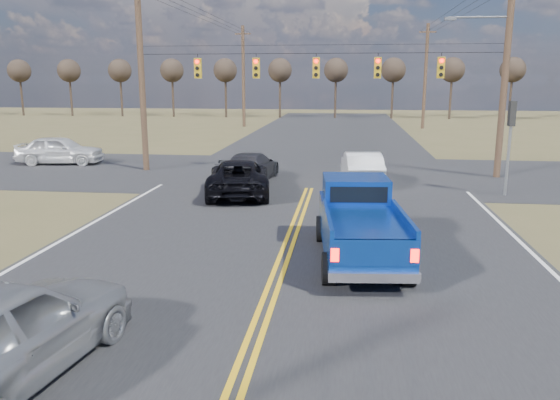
# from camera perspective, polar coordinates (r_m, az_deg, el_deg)

# --- Properties ---
(ground) EXTENTS (160.00, 160.00, 0.00)m
(ground) POSITION_cam_1_polar(r_m,az_deg,el_deg) (10.92, -2.26, -13.23)
(ground) COLOR brown
(ground) RESTS_ON ground
(road_main) EXTENTS (14.00, 120.00, 0.02)m
(road_main) POSITION_cam_1_polar(r_m,az_deg,el_deg) (20.33, 2.27, -1.01)
(road_main) COLOR #28282B
(road_main) RESTS_ON ground
(road_cross) EXTENTS (120.00, 12.00, 0.02)m
(road_cross) POSITION_cam_1_polar(r_m,az_deg,el_deg) (28.16, 3.65, 2.76)
(road_cross) COLOR #28282B
(road_cross) RESTS_ON ground
(signal_gantry) EXTENTS (19.60, 4.83, 10.00)m
(signal_gantry) POSITION_cam_1_polar(r_m,az_deg,el_deg) (27.52, 4.83, 13.11)
(signal_gantry) COLOR #473323
(signal_gantry) RESTS_ON ground
(utility_poles) EXTENTS (19.60, 58.32, 10.00)m
(utility_poles) POSITION_cam_1_polar(r_m,az_deg,el_deg) (26.76, 3.67, 13.49)
(utility_poles) COLOR #473323
(utility_poles) RESTS_ON ground
(treeline) EXTENTS (87.00, 117.80, 7.40)m
(treeline) POSITION_cam_1_polar(r_m,az_deg,el_deg) (36.72, 4.65, 13.93)
(treeline) COLOR #33261C
(treeline) RESTS_ON ground
(pickup_truck) EXTENTS (2.56, 5.57, 2.03)m
(pickup_truck) POSITION_cam_1_polar(r_m,az_deg,el_deg) (14.72, 8.32, -2.42)
(pickup_truck) COLOR black
(pickup_truck) RESTS_ON ground
(black_suv) EXTENTS (3.33, 5.68, 1.49)m
(black_suv) POSITION_cam_1_polar(r_m,az_deg,el_deg) (22.89, -4.36, 2.38)
(black_suv) COLOR black
(black_suv) RESTS_ON ground
(white_car_queue) EXTENTS (2.00, 4.72, 1.52)m
(white_car_queue) POSITION_cam_1_polar(r_m,az_deg,el_deg) (25.53, 8.52, 3.36)
(white_car_queue) COLOR white
(white_car_queue) RESTS_ON ground
(dgrey_car_queue) EXTENTS (2.32, 4.94, 1.39)m
(dgrey_car_queue) POSITION_cam_1_polar(r_m,az_deg,el_deg) (25.93, -3.07, 3.48)
(dgrey_car_queue) COLOR #2E2E33
(dgrey_car_queue) RESTS_ON ground
(cross_car_west) EXTENTS (2.49, 4.97, 1.62)m
(cross_car_west) POSITION_cam_1_polar(r_m,az_deg,el_deg) (33.67, -22.03, 4.87)
(cross_car_west) COLOR silver
(cross_car_west) RESTS_ON ground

